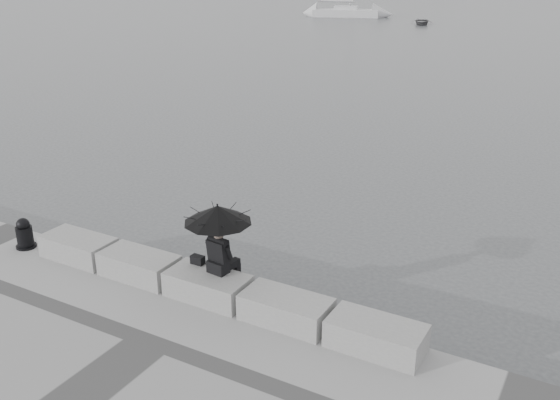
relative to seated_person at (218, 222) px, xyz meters
The scene contains 11 objects.
ground 2.05m from the seated_person, 119.34° to the left, with size 360.00×360.00×0.00m, color #46494B.
stone_block_far_left 3.76m from the seated_person, behind, with size 1.60×0.80×0.50m, color gray.
stone_block_left 2.25m from the seated_person, behind, with size 1.60×0.80×0.50m, color gray.
stone_block_centre 1.30m from the seated_person, 121.75° to the right, with size 1.60×0.80×0.50m, color gray.
stone_block_right 2.03m from the seated_person, ahead, with size 1.60×0.80×0.50m, color gray.
stone_block_far_right 3.52m from the seated_person, ahead, with size 1.60×0.80×0.50m, color gray.
seated_person is the anchor object (origin of this frame).
bag 1.10m from the seated_person, behind, with size 0.27×0.15×0.17m, color black.
mooring_bollard 5.14m from the seated_person, behind, with size 0.45×0.45×0.71m.
sailboat_left 63.35m from the seated_person, 111.58° to the left, with size 7.72×4.49×12.90m.
dinghy 56.51m from the seated_person, 103.55° to the left, with size 3.13×1.32×0.53m, color slate.
Camera 1 is at (6.31, -8.85, 6.63)m, focal length 40.00 mm.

